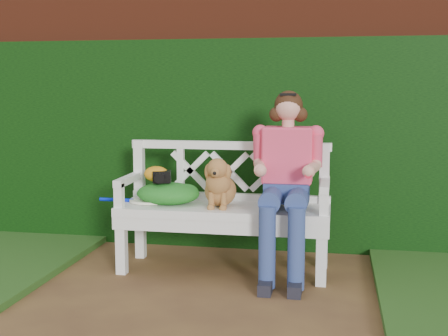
# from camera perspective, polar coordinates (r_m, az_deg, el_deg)

# --- Properties ---
(ground) EXTENTS (60.00, 60.00, 0.00)m
(ground) POSITION_cam_1_polar(r_m,az_deg,el_deg) (3.50, -3.78, -14.45)
(ground) COLOR #4F3320
(brick_wall) EXTENTS (10.00, 0.30, 2.20)m
(brick_wall) POSITION_cam_1_polar(r_m,az_deg,el_deg) (5.11, 1.43, 5.26)
(brick_wall) COLOR #602513
(brick_wall) RESTS_ON ground
(ivy_hedge) EXTENTS (10.00, 0.18, 1.70)m
(ivy_hedge) POSITION_cam_1_polar(r_m,az_deg,el_deg) (4.91, 1.01, 2.23)
(ivy_hedge) COLOR #0F380A
(ivy_hedge) RESTS_ON ground
(garden_bench) EXTENTS (1.63, 0.75, 0.48)m
(garden_bench) POSITION_cam_1_polar(r_m,az_deg,el_deg) (4.34, 0.00, -6.69)
(garden_bench) COLOR white
(garden_bench) RESTS_ON ground
(seated_woman) EXTENTS (0.74, 0.83, 1.22)m
(seated_woman) POSITION_cam_1_polar(r_m,az_deg,el_deg) (4.19, 5.99, -2.09)
(seated_woman) COLOR #FF4979
(seated_woman) RESTS_ON ground
(dog) EXTENTS (0.25, 0.33, 0.36)m
(dog) POSITION_cam_1_polar(r_m,az_deg,el_deg) (4.21, -0.40, -1.30)
(dog) COLOR olive
(dog) RESTS_ON garden_bench
(tennis_racket) EXTENTS (0.59, 0.39, 0.03)m
(tennis_racket) POSITION_cam_1_polar(r_m,az_deg,el_deg) (4.42, -7.50, -3.12)
(tennis_racket) COLOR white
(tennis_racket) RESTS_ON garden_bench
(green_bag) EXTENTS (0.56, 0.51, 0.16)m
(green_bag) POSITION_cam_1_polar(r_m,az_deg,el_deg) (4.36, -5.35, -2.36)
(green_bag) COLOR #1F6921
(green_bag) RESTS_ON garden_bench
(camera_item) EXTENTS (0.15, 0.12, 0.08)m
(camera_item) POSITION_cam_1_polar(r_m,az_deg,el_deg) (4.33, -5.94, -0.82)
(camera_item) COLOR black
(camera_item) RESTS_ON green_bag
(baseball_glove) EXTENTS (0.20, 0.16, 0.11)m
(baseball_glove) POSITION_cam_1_polar(r_m,az_deg,el_deg) (4.36, -6.46, -0.57)
(baseball_glove) COLOR orange
(baseball_glove) RESTS_ON green_bag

